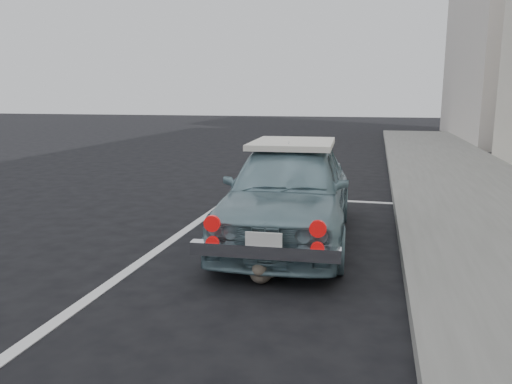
{
  "coord_description": "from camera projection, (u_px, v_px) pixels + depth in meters",
  "views": [
    {
      "loc": [
        1.48,
        -1.81,
        1.75
      ],
      "look_at": [
        0.28,
        3.21,
        0.75
      ],
      "focal_mm": 35.0,
      "sensor_mm": 36.0,
      "label": 1
    }
  ],
  "objects": [
    {
      "name": "cat",
      "position": [
        261.0,
        270.0,
        4.72
      ],
      "size": [
        0.26,
        0.52,
        0.27
      ],
      "rotation": [
        0.0,
        0.0,
        0.09
      ],
      "color": "#6F6355",
      "rests_on": "ground"
    },
    {
      "name": "building_far",
      "position": [
        510.0,
        36.0,
        19.26
      ],
      "size": [
        3.5,
        10.0,
        8.0
      ],
      "primitive_type": "cube",
      "color": "beige",
      "rests_on": "ground"
    },
    {
      "name": "pline_front",
      "position": [
        314.0,
        200.0,
        8.49
      ],
      "size": [
        3.0,
        0.12,
        0.01
      ],
      "primitive_type": "cube",
      "color": "silver",
      "rests_on": "ground"
    },
    {
      "name": "pline_side",
      "position": [
        147.0,
        257.0,
        5.47
      ],
      "size": [
        0.12,
        7.0,
        0.01
      ],
      "primitive_type": "cube",
      "color": "silver",
      "rests_on": "ground"
    },
    {
      "name": "retro_coupe",
      "position": [
        289.0,
        190.0,
        6.09
      ],
      "size": [
        1.6,
        3.64,
        1.21
      ],
      "rotation": [
        0.0,
        0.0,
        0.05
      ],
      "color": "#7799A4",
      "rests_on": "ground"
    }
  ]
}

